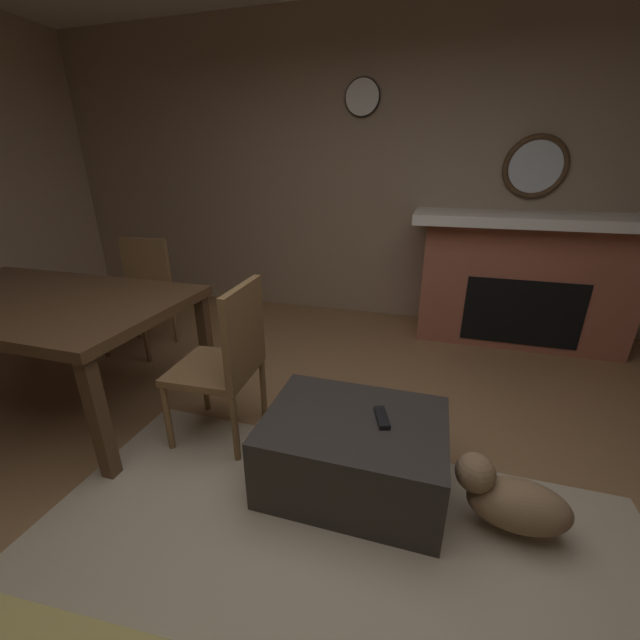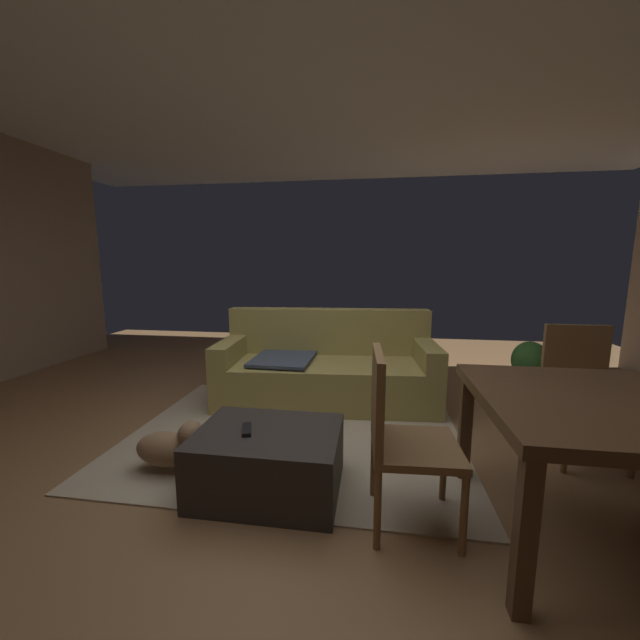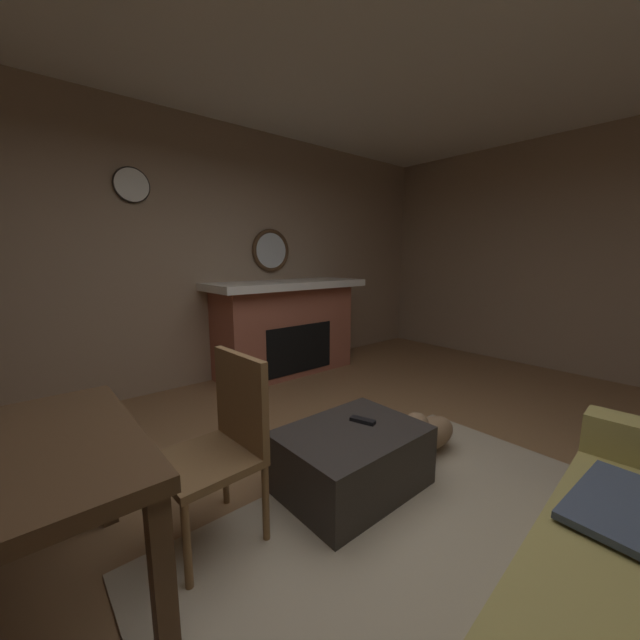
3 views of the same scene
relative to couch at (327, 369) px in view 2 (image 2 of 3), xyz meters
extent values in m
plane|color=olive|center=(-0.07, -1.28, -0.32)|extent=(9.16, 9.16, 0.00)
cube|color=tan|center=(-0.15, -0.80, -0.31)|extent=(2.60, 2.00, 0.01)
cube|color=#9E8E4C|center=(0.01, -0.06, -0.11)|extent=(2.15, 1.02, 0.42)
cube|color=#9E8E4C|center=(-0.01, 0.27, 0.34)|extent=(2.10, 0.35, 0.47)
cube|color=#9E8E4C|center=(0.96, 0.01, 0.20)|extent=(0.24, 0.88, 0.20)
cube|color=#9E8E4C|center=(-0.94, -0.13, 0.20)|extent=(0.24, 0.88, 0.20)
cube|color=#3D475B|center=(-0.41, -0.09, 0.13)|extent=(0.58, 0.76, 0.03)
cube|color=#2D2826|center=(-0.15, -1.54, -0.12)|extent=(0.85, 0.63, 0.38)
cube|color=black|center=(-0.27, -1.56, 0.08)|extent=(0.10, 0.17, 0.02)
cube|color=#513823|center=(1.04, -1.23, 0.02)|extent=(0.07, 0.07, 0.68)
cube|color=#513823|center=(1.04, -2.17, 0.02)|extent=(0.07, 0.07, 0.68)
cube|color=brown|center=(1.92, -0.87, 0.11)|extent=(0.44, 0.44, 0.04)
cube|color=brown|center=(1.92, -0.67, 0.37)|extent=(0.44, 0.04, 0.48)
cylinder|color=brown|center=(2.12, -1.07, -0.11)|extent=(0.04, 0.04, 0.41)
cylinder|color=brown|center=(1.72, -1.07, -0.11)|extent=(0.04, 0.04, 0.41)
cylinder|color=brown|center=(2.12, -0.67, -0.11)|extent=(0.04, 0.04, 0.41)
cylinder|color=brown|center=(1.72, -0.67, -0.11)|extent=(0.04, 0.04, 0.41)
cube|color=brown|center=(0.68, -1.70, 0.11)|extent=(0.46, 0.46, 0.04)
cube|color=brown|center=(0.48, -1.71, 0.37)|extent=(0.06, 0.44, 0.48)
cylinder|color=brown|center=(0.87, -1.49, -0.11)|extent=(0.04, 0.04, 0.41)
cylinder|color=brown|center=(0.89, -1.89, -0.11)|extent=(0.04, 0.04, 0.41)
cylinder|color=brown|center=(0.47, -1.51, -0.11)|extent=(0.04, 0.04, 0.41)
cylinder|color=brown|center=(0.49, -1.91, -0.11)|extent=(0.04, 0.04, 0.41)
cylinder|color=#474C51|center=(2.11, 0.53, -0.21)|extent=(0.21, 0.21, 0.21)
ellipsoid|color=#387233|center=(2.11, 0.53, 0.03)|extent=(0.36, 0.36, 0.40)
ellipsoid|color=#8C6B4C|center=(-0.88, -1.45, -0.16)|extent=(0.42, 0.24, 0.22)
sphere|color=#8C6B4C|center=(-0.69, -1.45, -0.04)|extent=(0.17, 0.17, 0.17)
camera|label=1|loc=(-0.42, -0.04, 1.17)|focal=21.65mm
camera|label=2|loc=(0.46, -3.52, 1.05)|focal=20.53mm
camera|label=3|loc=(1.33, -0.10, 1.09)|focal=20.56mm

